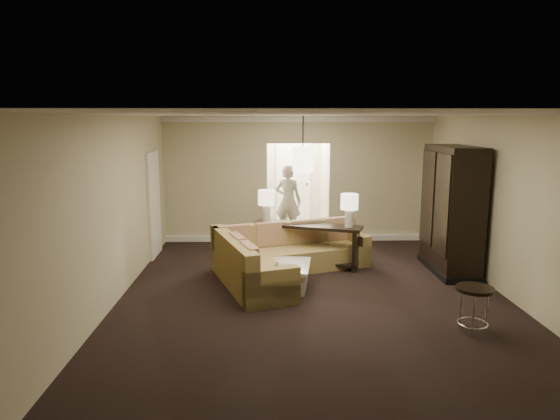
{
  "coord_description": "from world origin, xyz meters",
  "views": [
    {
      "loc": [
        -0.73,
        -7.11,
        2.74
      ],
      "look_at": [
        -0.49,
        1.2,
        1.22
      ],
      "focal_mm": 32.0,
      "sensor_mm": 36.0,
      "label": 1
    }
  ],
  "objects_px": {
    "armoire": "(451,212)",
    "drink_table": "(474,300)",
    "sectional_sofa": "(281,257)",
    "console_table": "(306,241)",
    "coffee_table": "(280,275)",
    "person": "(288,197)"
  },
  "relations": [
    {
      "from": "armoire",
      "to": "drink_table",
      "type": "relative_size",
      "value": 3.78
    },
    {
      "from": "sectional_sofa",
      "to": "console_table",
      "type": "distance_m",
      "value": 0.8
    },
    {
      "from": "coffee_table",
      "to": "person",
      "type": "bearing_deg",
      "value": 85.22
    },
    {
      "from": "armoire",
      "to": "drink_table",
      "type": "height_order",
      "value": "armoire"
    },
    {
      "from": "console_table",
      "to": "person",
      "type": "distance_m",
      "value": 2.36
    },
    {
      "from": "armoire",
      "to": "drink_table",
      "type": "xyz_separation_m",
      "value": [
        -0.63,
        -2.61,
        -0.66
      ]
    },
    {
      "from": "armoire",
      "to": "person",
      "type": "bearing_deg",
      "value": 135.72
    },
    {
      "from": "coffee_table",
      "to": "drink_table",
      "type": "relative_size",
      "value": 1.83
    },
    {
      "from": "sectional_sofa",
      "to": "console_table",
      "type": "bearing_deg",
      "value": 32.53
    },
    {
      "from": "coffee_table",
      "to": "armoire",
      "type": "xyz_separation_m",
      "value": [
        3.1,
        0.79,
        0.89
      ]
    },
    {
      "from": "drink_table",
      "to": "coffee_table",
      "type": "bearing_deg",
      "value": 143.49
    },
    {
      "from": "coffee_table",
      "to": "drink_table",
      "type": "height_order",
      "value": "drink_table"
    },
    {
      "from": "sectional_sofa",
      "to": "person",
      "type": "height_order",
      "value": "person"
    },
    {
      "from": "sectional_sofa",
      "to": "coffee_table",
      "type": "bearing_deg",
      "value": -112.56
    },
    {
      "from": "drink_table",
      "to": "person",
      "type": "bearing_deg",
      "value": 112.12
    },
    {
      "from": "console_table",
      "to": "armoire",
      "type": "relative_size",
      "value": 0.92
    },
    {
      "from": "sectional_sofa",
      "to": "person",
      "type": "xyz_separation_m",
      "value": [
        0.25,
        2.92,
        0.61
      ]
    },
    {
      "from": "coffee_table",
      "to": "armoire",
      "type": "relative_size",
      "value": 0.48
    },
    {
      "from": "console_table",
      "to": "person",
      "type": "xyz_separation_m",
      "value": [
        -0.24,
        2.3,
        0.47
      ]
    },
    {
      "from": "sectional_sofa",
      "to": "coffee_table",
      "type": "xyz_separation_m",
      "value": [
        -0.04,
        -0.6,
        -0.14
      ]
    },
    {
      "from": "console_table",
      "to": "armoire",
      "type": "height_order",
      "value": "armoire"
    },
    {
      "from": "console_table",
      "to": "person",
      "type": "bearing_deg",
      "value": 115.7
    }
  ]
}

